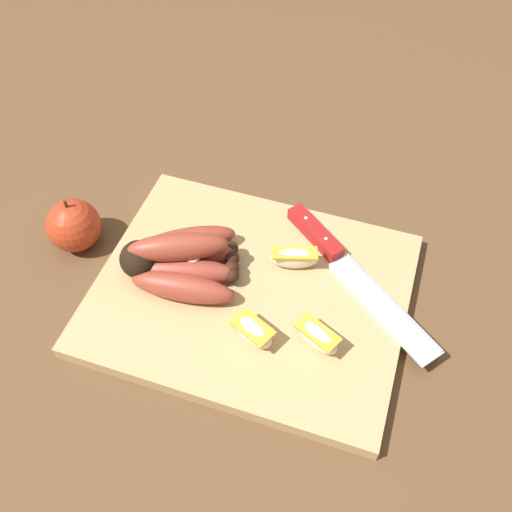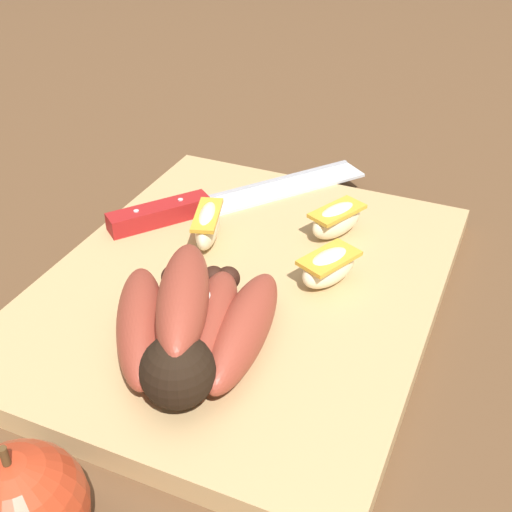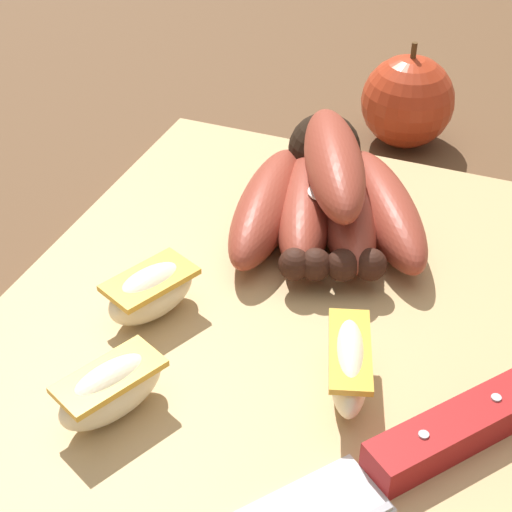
{
  "view_description": "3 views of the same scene",
  "coord_description": "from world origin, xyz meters",
  "px_view_note": "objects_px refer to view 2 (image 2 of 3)",
  "views": [
    {
      "loc": [
        -0.13,
        0.4,
        0.63
      ],
      "look_at": [
        0.02,
        -0.03,
        0.06
      ],
      "focal_mm": 40.28,
      "sensor_mm": 36.0,
      "label": 1
    },
    {
      "loc": [
        0.43,
        0.19,
        0.35
      ],
      "look_at": [
        0.02,
        0.01,
        0.05
      ],
      "focal_mm": 46.91,
      "sensor_mm": 36.0,
      "label": 2
    },
    {
      "loc": [
        -0.32,
        -0.12,
        0.33
      ],
      "look_at": [
        0.03,
        0.02,
        0.05
      ],
      "focal_mm": 56.87,
      "sensor_mm": 36.0,
      "label": 3
    }
  ],
  "objects_px": {
    "chefs_knife": "(205,204)",
    "whole_apple": "(21,509)",
    "apple_wedge_middle": "(337,220)",
    "apple_wedge_far": "(208,225)",
    "banana_bunch": "(190,326)",
    "apple_wedge_near": "(329,267)"
  },
  "relations": [
    {
      "from": "banana_bunch",
      "to": "chefs_knife",
      "type": "height_order",
      "value": "banana_bunch"
    },
    {
      "from": "apple_wedge_middle",
      "to": "chefs_knife",
      "type": "bearing_deg",
      "value": -87.34
    },
    {
      "from": "banana_bunch",
      "to": "apple_wedge_middle",
      "type": "relative_size",
      "value": 2.52
    },
    {
      "from": "banana_bunch",
      "to": "apple_wedge_far",
      "type": "xyz_separation_m",
      "value": [
        -0.14,
        -0.06,
        -0.01
      ]
    },
    {
      "from": "banana_bunch",
      "to": "apple_wedge_middle",
      "type": "distance_m",
      "value": 0.2
    },
    {
      "from": "banana_bunch",
      "to": "apple_wedge_far",
      "type": "bearing_deg",
      "value": -157.82
    },
    {
      "from": "apple_wedge_far",
      "to": "banana_bunch",
      "type": "bearing_deg",
      "value": 22.18
    },
    {
      "from": "apple_wedge_far",
      "to": "whole_apple",
      "type": "xyz_separation_m",
      "value": [
        0.3,
        0.04,
        -0.0
      ]
    },
    {
      "from": "apple_wedge_near",
      "to": "chefs_knife",
      "type": "bearing_deg",
      "value": -114.51
    },
    {
      "from": "chefs_knife",
      "to": "apple_wedge_near",
      "type": "bearing_deg",
      "value": 65.49
    },
    {
      "from": "apple_wedge_near",
      "to": "whole_apple",
      "type": "bearing_deg",
      "value": -15.71
    },
    {
      "from": "chefs_knife",
      "to": "apple_wedge_far",
      "type": "distance_m",
      "value": 0.06
    },
    {
      "from": "apple_wedge_near",
      "to": "apple_wedge_far",
      "type": "bearing_deg",
      "value": -97.96
    },
    {
      "from": "chefs_knife",
      "to": "whole_apple",
      "type": "bearing_deg",
      "value": 11.12
    },
    {
      "from": "apple_wedge_near",
      "to": "apple_wedge_far",
      "type": "distance_m",
      "value": 0.12
    },
    {
      "from": "apple_wedge_middle",
      "to": "apple_wedge_far",
      "type": "height_order",
      "value": "apple_wedge_far"
    },
    {
      "from": "apple_wedge_middle",
      "to": "apple_wedge_far",
      "type": "bearing_deg",
      "value": -60.91
    },
    {
      "from": "chefs_knife",
      "to": "apple_wedge_far",
      "type": "bearing_deg",
      "value": 29.63
    },
    {
      "from": "banana_bunch",
      "to": "whole_apple",
      "type": "bearing_deg",
      "value": -5.57
    },
    {
      "from": "apple_wedge_middle",
      "to": "whole_apple",
      "type": "relative_size",
      "value": 0.74
    },
    {
      "from": "apple_wedge_near",
      "to": "apple_wedge_middle",
      "type": "xyz_separation_m",
      "value": [
        -0.07,
        -0.02,
        0.0
      ]
    },
    {
      "from": "banana_bunch",
      "to": "chefs_knife",
      "type": "bearing_deg",
      "value": -155.7
    }
  ]
}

